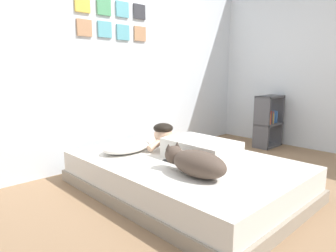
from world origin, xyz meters
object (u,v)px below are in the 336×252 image
at_px(dog, 196,163).
at_px(bookshelf, 268,121).
at_px(cell_phone, 171,161).
at_px(person_lying, 189,145).
at_px(bed, 183,175).
at_px(coffee_cup, 169,144).
at_px(pillow, 127,147).

bearing_deg(dog, bookshelf, 15.44).
xyz_separation_m(dog, cell_phone, (0.12, 0.39, -0.10)).
bearing_deg(person_lying, dog, -132.50).
bearing_deg(cell_phone, bed, -7.02).
relative_size(person_lying, bookshelf, 1.23).
bearing_deg(person_lying, cell_phone, 179.88).
bearing_deg(bed, coffee_cup, 63.59).
bearing_deg(bed, person_lying, 10.56).
bearing_deg(dog, pillow, 88.76).
bearing_deg(pillow, bed, -65.85).
bearing_deg(dog, person_lying, 47.50).
distance_m(pillow, cell_phone, 0.53).
bearing_deg(person_lying, bed, -169.44).
xyz_separation_m(person_lying, bookshelf, (2.00, 0.26, -0.03)).
bearing_deg(pillow, bookshelf, -6.39).
height_order(dog, cell_phone, dog).
height_order(bed, person_lying, person_lying).
xyz_separation_m(dog, bookshelf, (2.35, 0.65, -0.02)).
bearing_deg(person_lying, bookshelf, 7.45).
distance_m(dog, coffee_cup, 0.90).
bearing_deg(pillow, person_lying, -57.22).
bearing_deg(bookshelf, bed, -172.41).
bearing_deg(cell_phone, bookshelf, 6.64).
height_order(coffee_cup, bookshelf, bookshelf).
bearing_deg(coffee_cup, cell_phone, -132.12).
bearing_deg(bookshelf, dog, -164.56).
xyz_separation_m(person_lying, coffee_cup, (0.10, 0.38, -0.07)).
xyz_separation_m(person_lying, cell_phone, (-0.24, 0.00, -0.10)).
relative_size(bed, cell_phone, 14.79).
height_order(person_lying, dog, person_lying).
relative_size(coffee_cup, bookshelf, 0.17).
bearing_deg(bookshelf, cell_phone, -173.36).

